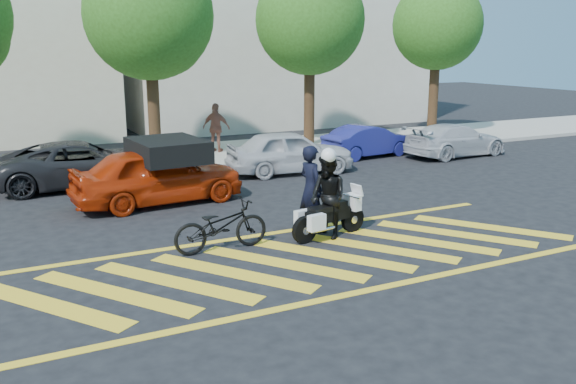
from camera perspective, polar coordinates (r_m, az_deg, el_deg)
name	(u,v)px	position (r m, az deg, el deg)	size (l,w,h in m)	color
ground	(310,259)	(12.45, 2.04, -6.27)	(90.00, 90.00, 0.00)	black
sidewalk	(156,159)	(23.34, -12.22, 3.04)	(60.00, 5.00, 0.15)	#9E998E
crosswalk	(308,259)	(12.43, 1.89, -6.28)	(12.33, 4.00, 0.01)	yellow
building_right	(271,21)	(34.54, -1.58, 15.72)	(16.00, 8.00, 11.00)	beige
tree_center	(152,20)	(23.07, -12.59, 15.45)	(4.60, 4.60, 7.56)	black
tree_right	(312,24)	(25.48, 2.25, 15.44)	(4.40, 4.40, 7.41)	black
tree_far_right	(438,29)	(29.17, 13.89, 14.63)	(4.00, 4.00, 7.10)	black
officer_bike	(311,188)	(14.09, 2.16, 0.35)	(0.73, 0.48, 2.00)	black
bicycle	(221,226)	(12.86, -6.29, -3.16)	(0.72, 2.06, 1.08)	black
police_motorcycle	(328,217)	(13.68, 3.79, -2.32)	(2.01, 0.78, 0.89)	black
officer_moto	(328,197)	(13.56, 3.76, -0.46)	(0.92, 0.71, 1.88)	black
red_convertible	(158,175)	(16.91, -12.10, 1.54)	(1.85, 4.60, 1.57)	#A82607
parked_mid_left	(82,164)	(19.60, -18.72, 2.50)	(2.32, 5.02, 1.40)	black
parked_mid_right	(290,152)	(20.54, 0.20, 3.79)	(1.72, 4.28, 1.46)	#B6B6BA
parked_right	(368,141)	(23.81, 7.54, 4.76)	(1.30, 3.74, 1.23)	navy
parked_far_right	(455,140)	(24.62, 15.40, 4.71)	(1.76, 4.33, 1.26)	#AEB0B6
pedestrian_right	(216,128)	(23.93, -6.73, 5.99)	(1.11, 0.46, 1.89)	#8E5440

